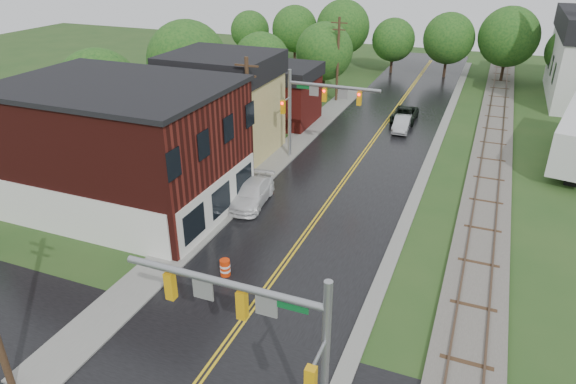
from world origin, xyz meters
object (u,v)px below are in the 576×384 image
Objects in this scene: utility_pole_c at (338,58)px; utility_pole_b at (248,117)px; traffic_signal_near at (264,323)px; tree_left_e at (325,53)px; tree_left_b at (188,63)px; tree_left_c at (262,63)px; traffic_signal_far at (315,100)px; pickup_white at (252,194)px; suv_dark at (404,115)px; brick_building at (122,146)px; sedan_silver at (402,124)px; construction_barrel at (225,268)px; tree_left_a at (100,94)px.

utility_pole_b is at bearing -90.00° from utility_pole_c.
tree_left_e is (-12.32, 43.90, -0.16)m from traffic_signal_near.
tree_left_b reaches higher than tree_left_e.
utility_pole_c is 1.18× the size of tree_left_c.
traffic_signal_far is 17.33m from utility_pole_c.
traffic_signal_far is 19.65m from tree_left_e.
traffic_signal_near is at bearing -65.44° from tree_left_c.
pickup_white is (-8.27, 16.10, -4.23)m from traffic_signal_near.
suv_dark is (10.40, -6.23, -4.14)m from tree_left_e.
tree_left_c is (-7.05, 17.90, -0.21)m from utility_pole_b.
utility_pole_b is at bearing -123.68° from traffic_signal_far.
brick_building is 1.59× the size of utility_pole_b.
utility_pole_b is at bearing -123.25° from sedan_silver.
sedan_silver is at bearing -40.34° from tree_left_e.
utility_pole_c reaches higher than sedan_silver.
utility_pole_c reaches higher than traffic_signal_near.
tree_left_e reaches higher than construction_barrel.
traffic_signal_near is 1.78× the size of sedan_silver.
suv_dark is (8.35, -4.34, -4.05)m from utility_pole_c.
tree_left_a reaches higher than tree_left_c.
traffic_signal_near is at bearing -90.34° from sedan_silver.
traffic_signal_near is 43.24m from utility_pole_c.
utility_pole_c is at bearing 97.21° from construction_barrel.
utility_pole_b is 1.18× the size of tree_left_c.
brick_building is 11.75m from construction_barrel.
utility_pole_b is 22.00m from utility_pole_c.
tree_left_a is 26.70m from sedan_silver.
traffic_signal_near reaches higher than pickup_white.
pickup_white is (9.05, -21.79, -3.77)m from tree_left_c.
traffic_signal_far is at bearing 17.30° from tree_left_a.
traffic_signal_far reaches higher than sedan_silver.
tree_left_b is at bearing 125.02° from construction_barrel.
construction_barrel is at bearing -86.74° from traffic_signal_far.
tree_left_b is 21.49m from suv_dark.
utility_pole_c is 26.28m from pickup_white.
tree_left_e is at bearing 148.74° from suv_dark.
utility_pole_c is (-10.27, 42.00, -0.25)m from traffic_signal_near.
brick_building is 15.03m from traffic_signal_far.
suv_dark is (14.03, 24.66, -3.48)m from brick_building.
tree_left_c is 16.44m from sedan_silver.
tree_left_b is at bearing -158.49° from suv_dark.
tree_left_e is 12.81m from suv_dark.
tree_left_a is 21.54m from construction_barrel.
brick_building is 2.95× the size of suv_dark.
tree_left_b is (-11.05, -12.10, 1.00)m from utility_pole_c.
suv_dark is (5.02, 12.66, -4.30)m from traffic_signal_far.
utility_pole_c is at bearing 152.24° from suv_dark.
tree_left_a is 1.06× the size of tree_left_e.
tree_left_b reaches higher than traffic_signal_near.
utility_pole_c reaches higher than tree_left_c.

